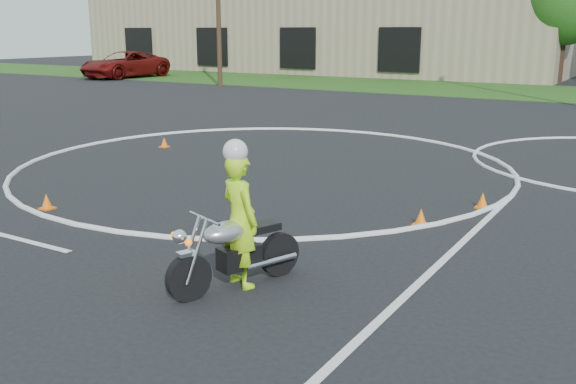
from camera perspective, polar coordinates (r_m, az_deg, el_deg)
The scene contains 8 objects.
ground at distance 13.75m, azimuth -8.88°, elevation 0.18°, with size 120.00×120.00×0.00m, color black.
grass_strip at distance 38.31m, azimuth 18.25°, elevation 8.57°, with size 120.00×10.00×0.02m, color #1E4714.
course_markings at distance 16.24m, azimuth 7.03°, elevation 2.43°, with size 19.05×19.05×0.12m.
primary_motorcycle at distance 8.37m, azimuth -4.87°, elevation -5.21°, with size 1.00×1.92×1.06m.
rider_primary_grp at distance 8.34m, azimuth -4.33°, elevation -2.16°, with size 0.76×0.63×1.96m.
pickup_grp at distance 47.84m, azimuth -14.31°, elevation 10.92°, with size 3.37×6.77×1.84m.
traffic_cones at distance 14.08m, azimuth 21.62°, elevation 0.24°, with size 19.86×12.28×0.30m.
warehouse at distance 56.82m, azimuth 3.34°, elevation 15.04°, with size 41.00×17.00×8.30m.
Camera 1 is at (8.65, -10.18, 3.29)m, focal length 40.00 mm.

